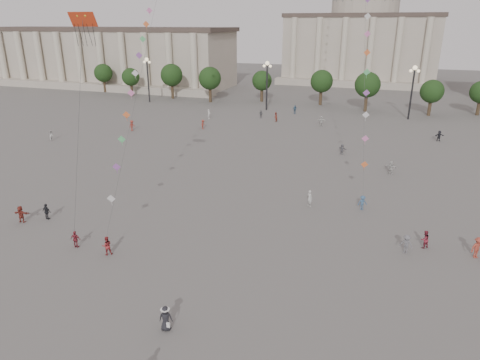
% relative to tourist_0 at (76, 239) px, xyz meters
% --- Properties ---
extents(ground, '(360.00, 360.00, 0.00)m').
position_rel_tourist_0_xyz_m(ground, '(13.25, -4.08, -0.78)').
color(ground, '#52504D').
rests_on(ground, ground).
extents(hall_west, '(84.00, 26.22, 17.20)m').
position_rel_tourist_0_xyz_m(hall_west, '(-61.75, 89.81, 7.64)').
color(hall_west, '#A69D8B').
rests_on(hall_west, ground).
extents(hall_central, '(48.30, 34.30, 35.50)m').
position_rel_tourist_0_xyz_m(hall_central, '(13.25, 125.14, 13.45)').
color(hall_central, '#A69D8B').
rests_on(hall_central, ground).
extents(tree_row, '(137.12, 5.12, 8.00)m').
position_rel_tourist_0_xyz_m(tree_row, '(13.25, 73.92, 4.61)').
color(tree_row, '#332619').
rests_on(tree_row, ground).
extents(lamp_post_far_west, '(2.00, 0.90, 10.65)m').
position_rel_tourist_0_xyz_m(lamp_post_far_west, '(-31.75, 65.92, 6.57)').
color(lamp_post_far_west, '#262628').
rests_on(lamp_post_far_west, ground).
extents(lamp_post_mid_west, '(2.00, 0.90, 10.65)m').
position_rel_tourist_0_xyz_m(lamp_post_mid_west, '(-1.75, 65.92, 6.57)').
color(lamp_post_mid_west, '#262628').
rests_on(lamp_post_mid_west, ground).
extents(lamp_post_mid_east, '(2.00, 0.90, 10.65)m').
position_rel_tourist_0_xyz_m(lamp_post_mid_east, '(28.25, 65.92, 6.57)').
color(lamp_post_mid_east, '#262628').
rests_on(lamp_post_mid_east, ground).
extents(person_crowd_0, '(1.15, 0.94, 1.83)m').
position_rel_tourist_0_xyz_m(person_crowd_0, '(5.19, 63.92, 0.13)').
color(person_crowd_0, '#3A6182').
rests_on(person_crowd_0, ground).
extents(person_crowd_1, '(0.92, 0.99, 1.63)m').
position_rel_tourist_0_xyz_m(person_crowd_1, '(-28.23, 28.56, 0.03)').
color(person_crowd_1, silver).
rests_on(person_crowd_1, ground).
extents(person_crowd_2, '(1.07, 1.41, 1.92)m').
position_rel_tourist_0_xyz_m(person_crowd_2, '(-19.30, 38.81, 0.18)').
color(person_crowd_2, '#973529').
rests_on(person_crowd_2, ground).
extents(person_crowd_4, '(1.80, 1.17, 1.85)m').
position_rel_tourist_0_xyz_m(person_crowd_4, '(12.49, 54.28, 0.15)').
color(person_crowd_4, silver).
rests_on(person_crowd_4, ground).
extents(person_crowd_6, '(1.23, 0.92, 1.70)m').
position_rel_tourist_0_xyz_m(person_crowd_6, '(27.16, 8.56, 0.07)').
color(person_crowd_6, '#5E5E63').
rests_on(person_crowd_6, ground).
extents(person_crowd_7, '(1.69, 0.97, 1.74)m').
position_rel_tourist_0_xyz_m(person_crowd_7, '(25.52, 29.57, 0.09)').
color(person_crowd_7, beige).
rests_on(person_crowd_7, ground).
extents(person_crowd_8, '(1.40, 1.26, 1.88)m').
position_rel_tourist_0_xyz_m(person_crowd_8, '(32.73, 9.68, 0.16)').
color(person_crowd_8, '#A03B2B').
rests_on(person_crowd_8, ground).
extents(person_crowd_9, '(1.71, 1.20, 1.77)m').
position_rel_tourist_0_xyz_m(person_crowd_9, '(32.73, 49.44, 0.11)').
color(person_crowd_9, black).
rests_on(person_crowd_9, ground).
extents(person_crowd_10, '(0.51, 0.74, 1.95)m').
position_rel_tourist_0_xyz_m(person_crowd_10, '(-10.14, 52.78, 0.19)').
color(person_crowd_10, silver).
rests_on(person_crowd_10, ground).
extents(person_crowd_12, '(1.46, 1.20, 1.56)m').
position_rel_tourist_0_xyz_m(person_crowd_12, '(18.49, 36.43, 0.00)').
color(person_crowd_12, slate).
rests_on(person_crowd_12, ground).
extents(person_crowd_13, '(0.79, 0.75, 1.82)m').
position_rel_tourist_0_xyz_m(person_crowd_13, '(17.54, 15.68, 0.13)').
color(person_crowd_13, '#B4B4B0').
rests_on(person_crowd_13, ground).
extents(person_crowd_16, '(0.96, 0.52, 1.56)m').
position_rel_tourist_0_xyz_m(person_crowd_16, '(-0.44, 57.24, -0.00)').
color(person_crowd_16, '#5C5C61').
rests_on(person_crowd_16, ground).
extents(person_crowd_17, '(0.67, 1.13, 1.73)m').
position_rel_tourist_0_xyz_m(person_crowd_17, '(-7.65, 44.27, 0.09)').
color(person_crowd_17, '#9A372A').
rests_on(person_crowd_17, ground).
extents(person_crowd_18, '(0.86, 1.02, 1.88)m').
position_rel_tourist_0_xyz_m(person_crowd_18, '(3.35, 54.74, 0.16)').
color(person_crowd_18, maroon).
rests_on(person_crowd_18, ground).
extents(person_crowd_20, '(1.00, 0.97, 1.63)m').
position_rel_tourist_0_xyz_m(person_crowd_20, '(28.68, 10.04, 0.03)').
color(person_crowd_20, maroon).
rests_on(person_crowd_20, ground).
extents(tourist_0, '(0.95, 0.48, 1.56)m').
position_rel_tourist_0_xyz_m(tourist_0, '(0.00, 0.00, 0.00)').
color(tourist_0, maroon).
rests_on(tourist_0, ground).
extents(tourist_1, '(1.00, 0.46, 1.67)m').
position_rel_tourist_0_xyz_m(tourist_1, '(-6.55, 3.73, 0.05)').
color(tourist_1, black).
rests_on(tourist_1, ground).
extents(tourist_2, '(1.66, 0.81, 1.72)m').
position_rel_tourist_0_xyz_m(tourist_2, '(-8.43, 2.36, 0.08)').
color(tourist_2, maroon).
rests_on(tourist_2, ground).
extents(kite_flyer_0, '(1.03, 1.02, 1.68)m').
position_rel_tourist_0_xyz_m(kite_flyer_0, '(3.31, -0.13, 0.06)').
color(kite_flyer_0, maroon).
rests_on(kite_flyer_0, ground).
extents(kite_flyer_1, '(1.17, 0.99, 1.57)m').
position_rel_tourist_0_xyz_m(kite_flyer_1, '(22.94, 16.63, 0.00)').
color(kite_flyer_1, '#385A7F').
rests_on(kite_flyer_1, ground).
extents(hat_person, '(0.98, 0.81, 1.73)m').
position_rel_tourist_0_xyz_m(hat_person, '(12.62, -6.90, 0.12)').
color(hat_person, black).
rests_on(hat_person, ground).
extents(dragon_kite, '(2.36, 0.94, 17.76)m').
position_rel_tourist_0_xyz_m(dragon_kite, '(2.45, 1.32, 17.11)').
color(dragon_kite, '#B32E13').
rests_on(dragon_kite, ground).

